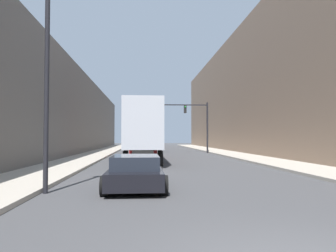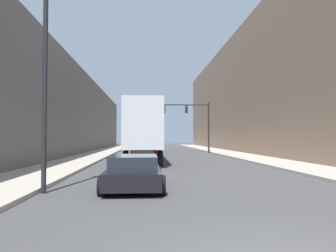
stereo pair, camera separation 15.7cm
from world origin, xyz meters
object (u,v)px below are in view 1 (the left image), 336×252
Objects in this scene: traffic_signal_gantry at (190,117)px; street_lamp at (47,56)px; semi_truck at (143,130)px; sedan_car at (136,172)px.

street_lamp is (-8.59, -26.87, 0.34)m from traffic_signal_gantry.
semi_truck is at bearing 77.22° from street_lamp.
semi_truck is 1.73× the size of street_lamp.
traffic_signal_gantry is 28.21m from street_lamp.
sedan_car is 0.62× the size of street_lamp.
sedan_car is (-0.24, -12.98, -1.81)m from semi_truck.
semi_truck reaches higher than sedan_car.
street_lamp is (-2.91, -0.88, 3.95)m from sedan_car.
street_lamp is at bearing -102.78° from semi_truck.
semi_truck is 14.21m from traffic_signal_gantry.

